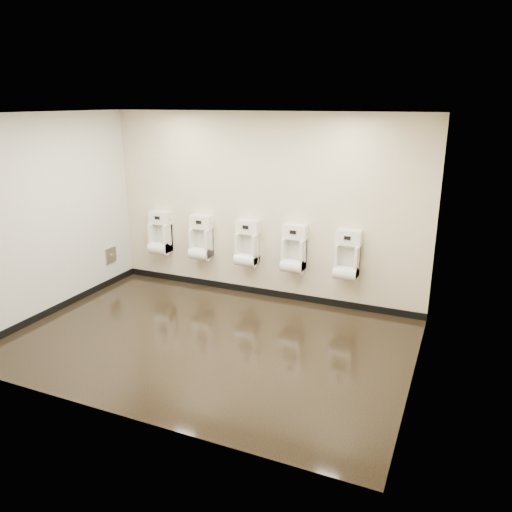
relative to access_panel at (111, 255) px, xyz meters
The scene contains 15 objects.
ground 2.80m from the access_panel, 25.81° to the right, with size 5.00×3.50×0.00m, color black.
ceiling 3.59m from the access_panel, 25.81° to the right, with size 5.00×3.50×0.00m, color silver.
back_wall 2.70m from the access_panel, 12.50° to the left, with size 5.00×0.02×2.80m, color beige.
front_wall 3.96m from the access_panel, 49.93° to the right, with size 5.00×0.02×2.80m, color beige.
left_wall 1.50m from the access_panel, 90.87° to the right, with size 0.02×3.50×2.80m, color beige.
right_wall 5.20m from the access_panel, 13.54° to the right, with size 0.02×3.50×2.80m, color beige.
tile_overlay_left 1.50m from the access_panel, 90.63° to the right, with size 0.01×3.50×2.80m, color silver.
skirting_back 2.58m from the access_panel, 12.23° to the left, with size 5.00×0.02×0.10m, color black.
skirting_left 1.28m from the access_panel, 90.30° to the right, with size 0.02×3.50×0.10m, color black.
access_panel is the anchor object (origin of this frame).
urinal_0 0.87m from the access_panel, 31.35° to the left, with size 0.37×0.28×0.69m.
urinal_1 1.56m from the access_panel, 16.15° to the left, with size 0.37×0.28×0.69m.
urinal_2 2.34m from the access_panel, 10.59° to the left, with size 0.37×0.28×0.69m.
urinal_3 3.08m from the access_panel, ahead, with size 0.37×0.28×0.69m.
urinal_4 3.87m from the access_panel, ahead, with size 0.37×0.28×0.69m.
Camera 1 is at (2.85, -5.06, 2.93)m, focal length 35.00 mm.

